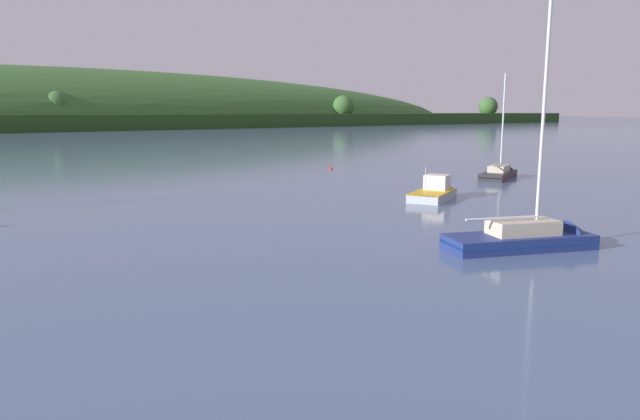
% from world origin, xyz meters
% --- Properties ---
extents(far_shoreline_hill, '(603.06, 151.73, 50.78)m').
position_xyz_m(far_shoreline_hill, '(29.05, 267.90, 0.32)').
color(far_shoreline_hill, '#27431B').
rests_on(far_shoreline_hill, ground).
extents(sailboat_midwater_white, '(8.15, 5.76, 11.74)m').
position_xyz_m(sailboat_midwater_white, '(38.56, 40.75, 0.24)').
color(sailboat_midwater_white, '#232328').
rests_on(sailboat_midwater_white, ground).
extents(sailboat_far_left, '(8.77, 5.00, 13.99)m').
position_xyz_m(sailboat_far_left, '(15.06, 18.59, 0.30)').
color(sailboat_far_left, navy).
rests_on(sailboat_far_left, ground).
extents(fishing_boat_moored, '(6.12, 4.87, 3.65)m').
position_xyz_m(fishing_boat_moored, '(22.46, 33.63, 0.39)').
color(fishing_boat_moored, '#ADB2BC').
rests_on(fishing_boat_moored, ground).
extents(mooring_buoy_midchannel, '(0.48, 0.48, 0.56)m').
position_xyz_m(mooring_buoy_midchannel, '(28.52, 57.70, 0.00)').
color(mooring_buoy_midchannel, red).
rests_on(mooring_buoy_midchannel, ground).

